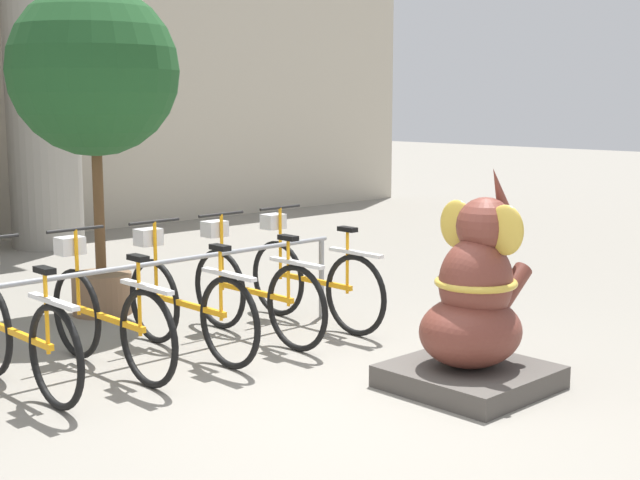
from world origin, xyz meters
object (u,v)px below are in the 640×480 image
bicycle_0 (18,332)px  bicycle_1 (108,317)px  bicycle_3 (254,290)px  bicycle_4 (312,279)px  elephant_statue (474,313)px  potted_tree (94,78)px  bicycle_2 (187,303)px

bicycle_0 → bicycle_1: 0.70m
bicycle_3 → bicycle_4: same height
elephant_statue → potted_tree: (-0.77, 3.80, 1.70)m
bicycle_1 → potted_tree: (0.91, 1.67, 1.81)m
bicycle_1 → bicycle_3: size_ratio=1.00×
bicycle_2 → elephant_statue: 2.31m
bicycle_4 → potted_tree: bearing=124.5°
elephant_statue → bicycle_4: bearing=79.3°
bicycle_1 → elephant_statue: 2.72m
bicycle_1 → elephant_statue: bearing=-51.6°
bicycle_0 → elephant_statue: size_ratio=1.10×
potted_tree → bicycle_2: bearing=-97.3°
bicycle_1 → bicycle_3: bearing=-1.6°
bicycle_2 → bicycle_3: (0.69, 0.00, 0.00)m
bicycle_0 → potted_tree: size_ratio=0.56×
potted_tree → bicycle_1: bearing=-118.6°
bicycle_0 → elephant_statue: 3.21m
bicycle_1 → bicycle_4: same height
bicycle_0 → bicycle_2: size_ratio=1.00×
bicycle_1 → elephant_statue: elephant_statue is taller
bicycle_1 → bicycle_2: (0.69, -0.04, 0.00)m
bicycle_2 → bicycle_4: bearing=0.5°
bicycle_0 → bicycle_3: bearing=-1.8°
potted_tree → bicycle_4: bearing=-55.5°
bicycle_2 → bicycle_3: 0.69m
elephant_statue → bicycle_0: bearing=137.9°
bicycle_2 → bicycle_4: (1.39, 0.01, 0.00)m
bicycle_4 → elephant_statue: elephant_statue is taller
bicycle_0 → bicycle_2: (1.39, -0.07, 0.00)m
bicycle_4 → elephant_statue: size_ratio=1.10×
bicycle_1 → elephant_statue: (1.69, -2.13, 0.12)m
elephant_statue → potted_tree: potted_tree is taller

